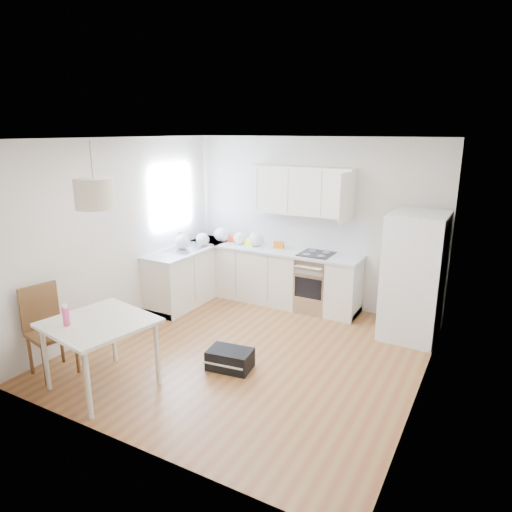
{
  "coord_description": "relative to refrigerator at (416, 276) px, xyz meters",
  "views": [
    {
      "loc": [
        2.68,
        -4.68,
        2.79
      ],
      "look_at": [
        -0.11,
        0.4,
        1.19
      ],
      "focal_mm": 32.0,
      "sensor_mm": 36.0,
      "label": 1
    }
  ],
  "objects": [
    {
      "name": "drink_bottle",
      "position": [
        -2.96,
        -3.29,
        0.05
      ],
      "size": [
        0.09,
        0.09,
        0.24
      ],
      "primitive_type": "cylinder",
      "rotation": [
        0.0,
        0.0,
        0.35
      ],
      "color": "#D33A6C",
      "rests_on": "dining_table"
    },
    {
      "name": "wall_right",
      "position": [
        0.36,
        -1.55,
        0.48
      ],
      "size": [
        0.0,
        4.2,
        4.2
      ],
      "primitive_type": "plane",
      "rotation": [
        1.57,
        0.0,
        -1.57
      ],
      "color": "beige",
      "rests_on": "floor"
    },
    {
      "name": "snack_red",
      "position": [
        -3.13,
        0.34,
        0.11
      ],
      "size": [
        0.17,
        0.11,
        0.12
      ],
      "primitive_type": "cube",
      "rotation": [
        0.0,
        0.0,
        -0.02
      ],
      "color": "red",
      "rests_on": "counter_back"
    },
    {
      "name": "upper_cabinets",
      "position": [
        -1.89,
        0.39,
        1.0
      ],
      "size": [
        1.7,
        0.32,
        0.75
      ],
      "primitive_type": "cube",
      "color": "silver",
      "rests_on": "wall_back"
    },
    {
      "name": "counter_left",
      "position": [
        -3.54,
        -0.35,
        0.03
      ],
      "size": [
        0.64,
        1.82,
        0.04
      ],
      "primitive_type": "cube",
      "color": "silver",
      "rests_on": "cabinets_left"
    },
    {
      "name": "grocery_bag_b",
      "position": [
        -2.93,
        0.25,
        0.15
      ],
      "size": [
        0.22,
        0.19,
        0.2
      ],
      "primitive_type": "ellipsoid",
      "color": "silver",
      "rests_on": "counter_back"
    },
    {
      "name": "gym_bag",
      "position": [
        -1.73,
        -2.02,
        -0.75
      ],
      "size": [
        0.56,
        0.41,
        0.24
      ],
      "primitive_type": "cube",
      "rotation": [
        0.0,
        0.0,
        0.13
      ],
      "color": "black",
      "rests_on": "floor"
    },
    {
      "name": "dining_chair",
      "position": [
        -3.49,
        -3.11,
        -0.34
      ],
      "size": [
        0.54,
        0.54,
        1.06
      ],
      "primitive_type": null,
      "rotation": [
        0.0,
        0.0,
        -0.23
      ],
      "color": "#503018",
      "rests_on": "floor"
    },
    {
      "name": "grocery_bag_d",
      "position": [
        -3.43,
        -0.14,
        0.15
      ],
      "size": [
        0.23,
        0.2,
        0.21
      ],
      "primitive_type": "ellipsoid",
      "color": "silver",
      "rests_on": "counter_back"
    },
    {
      "name": "grocery_bag_c",
      "position": [
        -2.61,
        0.25,
        0.17
      ],
      "size": [
        0.26,
        0.22,
        0.24
      ],
      "primitive_type": "ellipsoid",
      "color": "silver",
      "rests_on": "counter_back"
    },
    {
      "name": "floor",
      "position": [
        -1.74,
        -1.55,
        -0.87
      ],
      "size": [
        4.2,
        4.2,
        0.0
      ],
      "primitive_type": "plane",
      "color": "brown",
      "rests_on": "ground"
    },
    {
      "name": "counter_back",
      "position": [
        -2.34,
        0.25,
        0.03
      ],
      "size": [
        3.02,
        0.64,
        0.04
      ],
      "primitive_type": "cube",
      "color": "silver",
      "rests_on": "cabinets_back"
    },
    {
      "name": "backsplash_left",
      "position": [
        -3.84,
        -0.35,
        0.34
      ],
      "size": [
        0.01,
        1.8,
        0.58
      ],
      "primitive_type": "cube",
      "color": "white",
      "rests_on": "wall_left"
    },
    {
      "name": "grocery_bag_e",
      "position": [
        -3.58,
        -0.49,
        0.17
      ],
      "size": [
        0.26,
        0.22,
        0.24
      ],
      "primitive_type": "ellipsoid",
      "color": "silver",
      "rests_on": "counter_left"
    },
    {
      "name": "dining_table",
      "position": [
        -2.75,
        -3.05,
        -0.16
      ],
      "size": [
        1.18,
        1.18,
        0.8
      ],
      "rotation": [
        0.0,
        0.0,
        -0.19
      ],
      "color": "beige",
      "rests_on": "floor"
    },
    {
      "name": "cabinets_left",
      "position": [
        -3.54,
        -0.35,
        -0.43
      ],
      "size": [
        0.6,
        1.8,
        0.88
      ],
      "primitive_type": "cube",
      "color": "silver",
      "rests_on": "floor"
    },
    {
      "name": "wall_left",
      "position": [
        -3.84,
        -1.55,
        0.48
      ],
      "size": [
        0.0,
        4.2,
        4.2
      ],
      "primitive_type": "plane",
      "rotation": [
        1.57,
        0.0,
        1.57
      ],
      "color": "beige",
      "rests_on": "floor"
    },
    {
      "name": "wall_back",
      "position": [
        -1.74,
        0.55,
        0.48
      ],
      "size": [
        4.2,
        0.0,
        4.2
      ],
      "primitive_type": "plane",
      "rotation": [
        1.57,
        0.0,
        0.0
      ],
      "color": "beige",
      "rests_on": "floor"
    },
    {
      "name": "snack_orange",
      "position": [
        -2.23,
        0.31,
        0.1
      ],
      "size": [
        0.18,
        0.14,
        0.11
      ],
      "primitive_type": "cube",
      "rotation": [
        0.0,
        0.0,
        0.26
      ],
      "color": "#CE6612",
      "rests_on": "counter_back"
    },
    {
      "name": "window_glassblock",
      "position": [
        -3.83,
        -0.4,
        0.88
      ],
      "size": [
        0.02,
        1.0,
        1.0
      ],
      "primitive_type": "cube",
      "color": "#BFE0F9",
      "rests_on": "wall_left"
    },
    {
      "name": "grocery_bag_a",
      "position": [
        -3.3,
        0.25,
        0.17
      ],
      "size": [
        0.27,
        0.23,
        0.24
      ],
      "primitive_type": "ellipsoid",
      "color": "silver",
      "rests_on": "counter_back"
    },
    {
      "name": "refrigerator",
      "position": [
        0.0,
        0.0,
        0.0
      ],
      "size": [
        0.84,
        0.88,
        1.74
      ],
      "primitive_type": null,
      "rotation": [
        0.0,
        0.0,
        -0.01
      ],
      "color": "white",
      "rests_on": "floor"
    },
    {
      "name": "sink",
      "position": [
        -3.54,
        -0.4,
        0.04
      ],
      "size": [
        0.5,
        0.8,
        0.16
      ],
      "primitive_type": null,
      "color": "#B5B7BA",
      "rests_on": "counter_left"
    },
    {
      "name": "range_oven",
      "position": [
        -1.54,
        0.25,
        -0.43
      ],
      "size": [
        0.5,
        0.61,
        0.88
      ],
      "primitive_type": null,
      "color": "#B5B7BA",
      "rests_on": "floor"
    },
    {
      "name": "snack_yellow",
      "position": [
        -2.73,
        0.24,
        0.1
      ],
      "size": [
        0.17,
        0.12,
        0.11
      ],
      "primitive_type": "cube",
      "rotation": [
        0.0,
        0.0,
        -0.14
      ],
      "color": "yellow",
      "rests_on": "counter_back"
    },
    {
      "name": "cabinets_back",
      "position": [
        -2.34,
        0.25,
        -0.43
      ],
      "size": [
        3.0,
        0.6,
        0.88
      ],
      "primitive_type": "cube",
      "color": "silver",
      "rests_on": "floor"
    },
    {
      "name": "ceiling",
      "position": [
        -1.74,
        -1.55,
        1.83
      ],
      "size": [
        4.2,
        4.2,
        0.0
      ],
      "primitive_type": "plane",
      "rotation": [
        3.14,
        0.0,
        0.0
      ],
      "color": "white",
      "rests_on": "wall_back"
    },
    {
      "name": "backsplash_back",
      "position": [
        -2.34,
        0.54,
        0.34
      ],
      "size": [
        3.0,
        0.01,
        0.58
      ],
      "primitive_type": "cube",
      "color": "white",
      "rests_on": "wall_back"
    },
    {
      "name": "pendant_lamp",
      "position": [
        -2.67,
        -3.02,
        1.31
      ],
      "size": [
        0.46,
        0.46,
        0.3
      ],
      "primitive_type": "cylinder",
      "rotation": [
        0.0,
        0.0,
        -0.19
      ],
      "color": "beige",
      "rests_on": "ceiling"
    }
  ]
}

